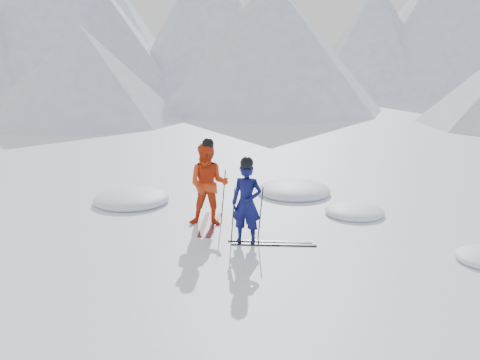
# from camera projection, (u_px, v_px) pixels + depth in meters

# --- Properties ---
(ground) EXTENTS (160.00, 160.00, 0.00)m
(ground) POSITION_uv_depth(u_px,v_px,m) (328.00, 241.00, 10.38)
(ground) COLOR white
(ground) RESTS_ON ground
(mountain_range) EXTENTS (106.15, 62.94, 15.53)m
(mountain_range) POSITION_uv_depth(u_px,v_px,m) (400.00, 19.00, 41.76)
(mountain_range) COLOR #B2BCD1
(mountain_range) RESTS_ON ground
(skier_blue) EXTENTS (0.66, 0.49, 1.67)m
(skier_blue) POSITION_uv_depth(u_px,v_px,m) (247.00, 203.00, 10.09)
(skier_blue) COLOR #0B0E46
(skier_blue) RESTS_ON ground
(skier_red) EXTENTS (0.96, 0.78, 1.86)m
(skier_red) POSITION_uv_depth(u_px,v_px,m) (209.00, 185.00, 11.19)
(skier_red) COLOR red
(skier_red) RESTS_ON ground
(pole_blue_left) EXTENTS (0.11, 0.08, 1.11)m
(pole_blue_left) POSITION_uv_depth(u_px,v_px,m) (233.00, 214.00, 10.35)
(pole_blue_left) COLOR black
(pole_blue_left) RESTS_ON ground
(pole_blue_right) EXTENTS (0.11, 0.07, 1.11)m
(pole_blue_right) POSITION_uv_depth(u_px,v_px,m) (260.00, 214.00, 10.36)
(pole_blue_right) COLOR black
(pole_blue_right) RESTS_ON ground
(pole_red_left) EXTENTS (0.12, 0.10, 1.24)m
(pole_red_left) POSITION_uv_depth(u_px,v_px,m) (198.00, 195.00, 11.55)
(pole_red_left) COLOR black
(pole_red_left) RESTS_ON ground
(pole_red_right) EXTENTS (0.12, 0.09, 1.24)m
(pole_red_right) POSITION_uv_depth(u_px,v_px,m) (223.00, 197.00, 11.36)
(pole_red_right) COLOR black
(pole_red_right) RESTS_ON ground
(ski_worn_left) EXTENTS (0.29, 1.70, 0.03)m
(ski_worn_left) POSITION_uv_depth(u_px,v_px,m) (204.00, 224.00, 11.42)
(ski_worn_left) COLOR black
(ski_worn_left) RESTS_ON ground
(ski_worn_right) EXTENTS (0.18, 1.70, 0.03)m
(ski_worn_right) POSITION_uv_depth(u_px,v_px,m) (214.00, 224.00, 11.39)
(ski_worn_right) COLOR black
(ski_worn_right) RESTS_ON ground
(ski_loose_a) EXTENTS (1.70, 0.21, 0.03)m
(ski_loose_a) POSITION_uv_depth(u_px,v_px,m) (270.00, 242.00, 10.32)
(ski_loose_a) COLOR black
(ski_loose_a) RESTS_ON ground
(ski_loose_b) EXTENTS (1.70, 0.27, 0.03)m
(ski_loose_b) POSITION_uv_depth(u_px,v_px,m) (274.00, 245.00, 10.16)
(ski_loose_b) COLOR black
(ski_loose_b) RESTS_ON ground
(snow_lumps) EXTENTS (9.50, 5.81, 0.44)m
(snow_lumps) POSITION_uv_depth(u_px,v_px,m) (252.00, 203.00, 13.07)
(snow_lumps) COLOR white
(snow_lumps) RESTS_ON ground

